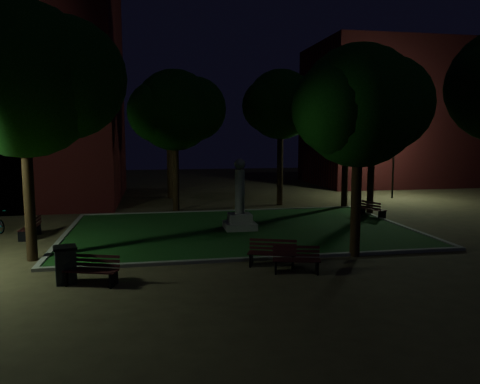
# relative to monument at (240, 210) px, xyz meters

# --- Properties ---
(ground) EXTENTS (80.00, 80.00, 0.00)m
(ground) POSITION_rel_monument_xyz_m (0.00, -2.00, -0.96)
(ground) COLOR #4B3F27
(lawn) EXTENTS (15.00, 10.00, 0.08)m
(lawn) POSITION_rel_monument_xyz_m (0.00, 0.00, -0.92)
(lawn) COLOR #174415
(lawn) RESTS_ON ground
(lawn_kerb) EXTENTS (15.40, 10.40, 0.12)m
(lawn_kerb) POSITION_rel_monument_xyz_m (0.00, 0.00, -0.90)
(lawn_kerb) COLOR slate
(lawn_kerb) RESTS_ON ground
(monument) EXTENTS (1.40, 1.40, 3.20)m
(monument) POSITION_rel_monument_xyz_m (0.00, 0.00, 0.00)
(monument) COLOR gray
(monument) RESTS_ON lawn
(building_far) EXTENTS (16.00, 10.00, 12.00)m
(building_far) POSITION_rel_monument_xyz_m (18.00, 18.00, 5.04)
(building_far) COLOR #541414
(building_far) RESTS_ON ground
(tree_west) EXTENTS (6.39, 5.22, 8.77)m
(tree_west) POSITION_rel_monument_xyz_m (-7.90, -3.67, 5.20)
(tree_west) COLOR black
(tree_west) RESTS_ON ground
(tree_north_wl) EXTENTS (5.53, 4.51, 7.94)m
(tree_north_wl) POSITION_rel_monument_xyz_m (-2.48, 6.05, 4.72)
(tree_north_wl) COLOR black
(tree_north_wl) RESTS_ON ground
(tree_north_er) EXTENTS (5.16, 4.21, 8.25)m
(tree_north_er) POSITION_rel_monument_xyz_m (3.94, 7.19, 5.18)
(tree_north_er) COLOR black
(tree_north_er) RESTS_ON ground
(tree_ne) EXTENTS (4.72, 3.86, 7.16)m
(tree_ne) POSITION_rel_monument_xyz_m (7.38, 5.33, 4.27)
(tree_ne) COLOR black
(tree_ne) RESTS_ON ground
(tree_se) EXTENTS (5.24, 4.28, 7.47)m
(tree_se) POSITION_rel_monument_xyz_m (3.36, -5.15, 4.37)
(tree_se) COLOR black
(tree_se) RESTS_ON ground
(tree_nw) EXTENTS (6.35, 5.18, 9.35)m
(tree_nw) POSITION_rel_monument_xyz_m (-11.33, 7.15, 5.80)
(tree_nw) COLOR black
(tree_nw) RESTS_ON ground
(tree_far_north) EXTENTS (4.89, 3.99, 7.37)m
(tree_far_north) POSITION_rel_monument_xyz_m (-2.64, 11.62, 4.41)
(tree_far_north) COLOR black
(tree_far_north) RESTS_ON ground
(tree_extra) EXTENTS (5.85, 4.78, 7.69)m
(tree_extra) POSITION_rel_monument_xyz_m (7.88, 2.95, 4.34)
(tree_extra) COLOR black
(tree_extra) RESTS_ON ground
(lamppost_nw) EXTENTS (1.18, 0.28, 4.15)m
(lamppost_nw) POSITION_rel_monument_xyz_m (-11.55, 7.68, 1.98)
(lamppost_nw) COLOR black
(lamppost_nw) RESTS_ON ground
(lamppost_ne) EXTENTS (1.18, 0.28, 4.59)m
(lamppost_ne) POSITION_rel_monument_xyz_m (12.23, 8.75, 2.24)
(lamppost_ne) COLOR black
(lamppost_ne) RESTS_ON ground
(bench_near_left) EXTENTS (1.68, 1.07, 0.87)m
(bench_near_left) POSITION_rel_monument_xyz_m (0.02, -5.86, -0.55)
(bench_near_left) COLOR black
(bench_near_left) RESTS_ON ground
(bench_near_right) EXTENTS (1.57, 0.86, 0.82)m
(bench_near_right) POSITION_rel_monument_xyz_m (0.59, -6.69, -0.57)
(bench_near_right) COLOR black
(bench_near_right) RESTS_ON ground
(bench_west_near) EXTENTS (1.63, 1.01, 0.85)m
(bench_west_near) POSITION_rel_monument_xyz_m (-5.63, -6.77, -0.56)
(bench_west_near) COLOR black
(bench_west_near) RESTS_ON ground
(bench_left_side) EXTENTS (0.60, 1.61, 0.87)m
(bench_left_side) POSITION_rel_monument_xyz_m (-8.95, 0.13, -0.54)
(bench_left_side) COLOR black
(bench_left_side) RESTS_ON ground
(bench_right_side) EXTENTS (1.12, 1.69, 0.88)m
(bench_right_side) POSITION_rel_monument_xyz_m (7.41, 2.08, -0.54)
(bench_right_side) COLOR black
(bench_right_side) RESTS_ON ground
(trash_bin) EXTENTS (0.77, 0.77, 1.10)m
(trash_bin) POSITION_rel_monument_xyz_m (-6.41, -6.48, -0.40)
(trash_bin) COLOR black
(trash_bin) RESTS_ON ground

